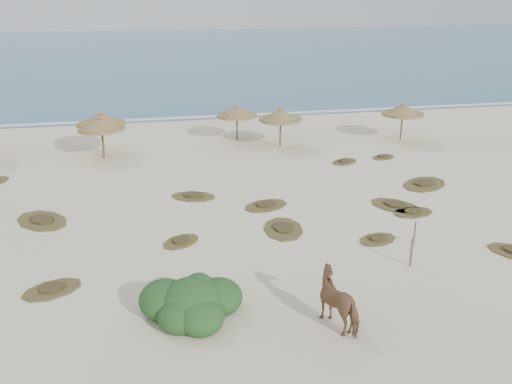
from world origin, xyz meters
TOP-DOWN VIEW (x-y plane):
  - ground at (0.00, 0.00)m, footprint 160.00×160.00m
  - ocean at (0.00, 75.00)m, footprint 200.00×100.00m
  - foam_line at (0.00, 26.00)m, footprint 70.00×0.60m
  - palapa_1 at (-6.09, 16.68)m, footprint 3.67×3.67m
  - palapa_2 at (-6.05, 15.74)m, footprint 3.64×3.64m
  - palapa_3 at (2.62, 18.10)m, footprint 3.33×3.33m
  - palapa_4 at (5.11, 16.06)m, footprint 3.64×3.64m
  - palapa_5 at (13.52, 15.96)m, footprint 3.15×3.15m
  - horse at (1.78, -4.55)m, footprint 1.61×2.21m
  - fence_post_near at (5.70, -1.37)m, footprint 0.11×0.11m
  - fence_post_far at (6.74, 0.42)m, footprint 0.09×0.09m
  - bush at (-2.63, -3.14)m, footprint 3.31×2.91m
  - scrub_1 at (-8.36, 5.98)m, footprint 3.18×3.44m
  - scrub_2 at (-2.51, 2.49)m, footprint 2.06×2.02m
  - scrub_3 at (1.79, 5.74)m, footprint 2.67×2.27m
  - scrub_4 at (8.24, 3.48)m, footprint 2.23×1.71m
  - scrub_5 at (10.66, 7.04)m, footprint 3.50×3.28m
  - scrub_7 at (7.97, 11.78)m, footprint 2.11×1.94m
  - scrub_9 at (1.90, 2.87)m, footprint 2.04×2.80m
  - scrub_10 at (10.63, 12.21)m, footprint 1.89×1.65m
  - scrub_11 at (-7.17, -0.52)m, footprint 2.45×2.15m
  - scrub_12 at (5.43, 1.02)m, footprint 2.05×1.72m
  - scrub_13 at (-1.44, 7.70)m, footprint 2.63×2.19m
  - scrub_14 at (7.81, 4.44)m, footprint 2.78×3.03m

SIDE VIEW (x-z plane):
  - ground at x=0.00m, z-range 0.00..0.00m
  - ocean at x=0.00m, z-range 0.00..0.01m
  - foam_line at x=0.00m, z-range 0.00..0.01m
  - scrub_1 at x=-8.36m, z-range -0.03..0.13m
  - scrub_2 at x=-2.51m, z-range -0.03..0.13m
  - scrub_3 at x=1.79m, z-range -0.03..0.13m
  - scrub_4 at x=8.24m, z-range -0.03..0.13m
  - scrub_5 at x=10.66m, z-range -0.03..0.13m
  - scrub_7 at x=7.97m, z-range -0.03..0.13m
  - scrub_10 at x=10.63m, z-range -0.03..0.13m
  - scrub_12 at x=5.43m, z-range -0.03..0.13m
  - scrub_13 at x=-1.44m, z-range -0.03..0.13m
  - scrub_9 at x=1.90m, z-range -0.03..0.13m
  - scrub_11 at x=-7.17m, z-range -0.03..0.13m
  - scrub_14 at x=7.81m, z-range -0.03..0.13m
  - bush at x=-2.63m, z-range -0.25..1.23m
  - fence_post_far at x=6.74m, z-range 0.00..0.97m
  - fence_post_near at x=5.70m, z-range 0.00..1.14m
  - horse at x=1.78m, z-range 0.00..1.70m
  - palapa_3 at x=2.62m, z-range 0.70..3.22m
  - palapa_4 at x=5.11m, z-range 0.72..3.34m
  - palapa_5 at x=13.52m, z-range 0.73..3.35m
  - palapa_2 at x=-6.05m, z-range 0.73..3.38m
  - palapa_1 at x=-6.09m, z-range 0.76..3.52m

